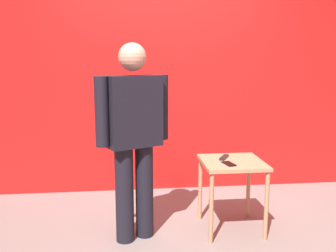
% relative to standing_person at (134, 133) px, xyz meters
% --- Properties ---
extents(back_wall_red, '(4.67, 0.12, 3.11)m').
position_rel_standing_person_xyz_m(back_wall_red, '(0.45, 1.24, 0.64)').
color(back_wall_red, red).
rests_on(back_wall_red, ground_plane).
extents(standing_person, '(0.63, 0.38, 1.63)m').
position_rel_standing_person_xyz_m(standing_person, '(0.00, 0.00, 0.00)').
color(standing_person, black).
rests_on(standing_person, ground_plane).
extents(side_table, '(0.53, 0.53, 0.63)m').
position_rel_standing_person_xyz_m(side_table, '(0.85, 0.07, -0.38)').
color(side_table, tan).
rests_on(side_table, ground_plane).
extents(cell_phone, '(0.10, 0.16, 0.01)m').
position_rel_standing_person_xyz_m(cell_phone, '(0.79, -0.03, -0.28)').
color(cell_phone, black).
rests_on(cell_phone, side_table).
extents(tv_remote, '(0.12, 0.17, 0.02)m').
position_rel_standing_person_xyz_m(tv_remote, '(0.80, 0.16, -0.27)').
color(tv_remote, black).
rests_on(tv_remote, side_table).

